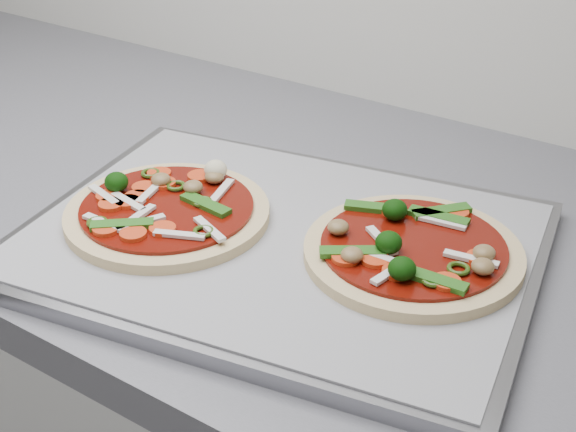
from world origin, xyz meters
The scene contains 4 objects.
baking_tray centered at (-0.36, 1.22, 0.91)m, with size 0.48×0.35×0.02m, color gray.
parchment centered at (-0.36, 1.22, 0.92)m, with size 0.46×0.33×0.00m, color gray.
pizza_left centered at (-0.47, 1.18, 0.93)m, with size 0.28×0.28×0.03m.
pizza_right centered at (-0.24, 1.25, 0.93)m, with size 0.25×0.25×0.03m.
Camera 1 is at (0.00, 0.69, 1.32)m, focal length 50.00 mm.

